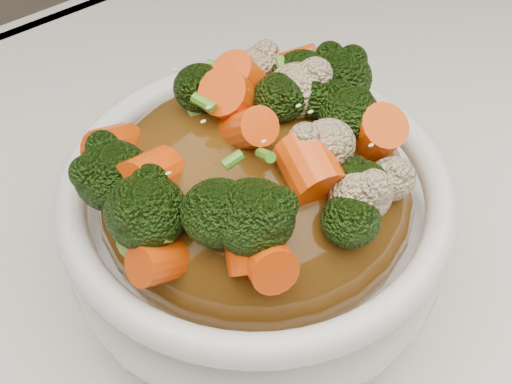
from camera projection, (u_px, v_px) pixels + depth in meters
tablecloth at (271, 373)px, 0.49m from camera, size 1.20×0.80×0.04m
bowl at (256, 230)px, 0.48m from camera, size 0.29×0.29×0.09m
sauce_base at (256, 196)px, 0.46m from camera, size 0.23×0.23×0.10m
carrots at (256, 110)px, 0.41m from camera, size 0.23×0.23×0.05m
broccoli at (256, 112)px, 0.41m from camera, size 0.23×0.23×0.05m
cauliflower at (256, 115)px, 0.41m from camera, size 0.23×0.23×0.04m
scallions at (256, 109)px, 0.41m from camera, size 0.17×0.17×0.02m
sesame_seeds at (256, 109)px, 0.41m from camera, size 0.21×0.21×0.01m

